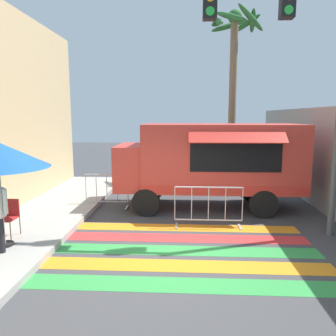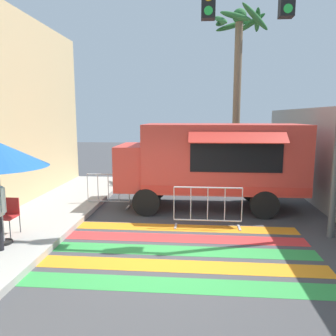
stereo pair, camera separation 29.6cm
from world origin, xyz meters
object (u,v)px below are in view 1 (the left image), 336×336
Objects in this scene: food_truck at (207,159)px; barricade_side at (107,192)px; palm_tree at (234,61)px; barricade_front at (208,207)px; folding_chair at (8,214)px; traffic_signal_pole at (290,42)px.

food_truck is 3.44m from barricade_side.
barricade_side is at bearing -134.88° from palm_tree.
barricade_front is at bearing -102.65° from palm_tree.
barricade_front is at bearing -2.57° from folding_chair.
barricade_side reaches higher than folding_chair.
folding_chair is (-4.90, -3.23, -0.93)m from food_truck.
food_truck is 5.99m from palm_tree.
barricade_front is (-1.77, 0.46, -4.13)m from traffic_signal_pole.
folding_chair is 5.01m from barricade_front.
traffic_signal_pole reaches higher than barricade_front.
food_truck is 4.11× the size of barricade_side.
traffic_signal_pole is 0.87× the size of palm_tree.
palm_tree reaches higher than barricade_side.
folding_chair is at bearing -146.59° from food_truck.
barricade_front is 0.25× the size of palm_tree.
barricade_front reaches higher than folding_chair.
palm_tree is (1.36, 4.45, 3.77)m from food_truck.
folding_chair is 0.12× the size of palm_tree.
food_truck reaches higher than folding_chair.
barricade_side is 8.14m from palm_tree.
barricade_front is at bearing -92.11° from food_truck.
folding_chair is 3.46m from barricade_side.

